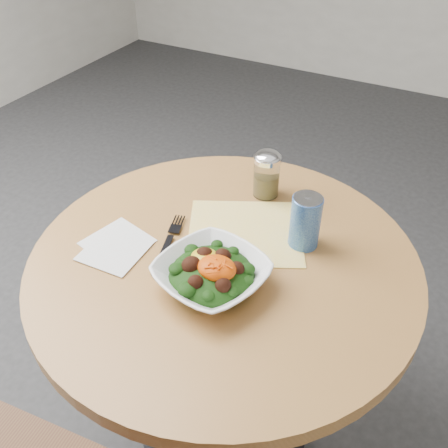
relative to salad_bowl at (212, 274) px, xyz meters
The scene contains 8 objects.
ground 0.79m from the salad_bowl, 102.17° to the left, with size 6.00×6.00×0.00m, color #2A2A2C.
table 0.25m from the salad_bowl, 102.17° to the left, with size 0.90×0.90×0.75m.
cloth_napkin 0.20m from the salad_bowl, 94.50° to the left, with size 0.27×0.25×0.00m, color yellow.
paper_napkins 0.26m from the salad_bowl, behind, with size 0.17×0.18×0.00m.
salad_bowl is the anchor object (origin of this frame).
fork 0.17m from the salad_bowl, 155.74° to the left, with size 0.08×0.22×0.00m.
spice_shaker 0.37m from the salad_bowl, 95.97° to the left, with size 0.07×0.07×0.13m.
beverage_can 0.25m from the salad_bowl, 60.59° to the left, with size 0.07×0.07×0.14m.
Camera 1 is at (0.40, -0.75, 1.52)m, focal length 40.00 mm.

